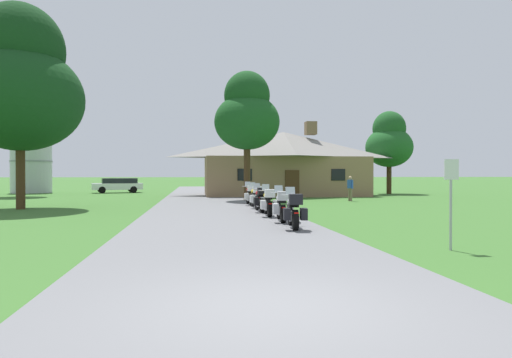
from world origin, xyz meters
name	(u,v)px	position (x,y,z in m)	size (l,w,h in m)	color
ground_plane	(212,205)	(0.00, 20.00, 0.00)	(500.00, 500.00, 0.00)	#386628
asphalt_driveway	(214,207)	(0.00, 18.00, 0.03)	(6.40, 80.00, 0.06)	slate
motorcycle_white_nearest_to_camera	(294,211)	(2.13, 8.19, 0.61)	(0.85, 2.08, 1.30)	black
motorcycle_silver_second_in_row	(282,207)	(2.16, 10.34, 0.61)	(0.81, 2.08, 1.30)	black
motorcycle_yellow_third_in_row	(268,203)	(2.02, 12.52, 0.61)	(0.76, 2.08, 1.30)	black
motorcycle_red_fourth_in_row	(260,200)	(2.00, 14.66, 0.61)	(0.73, 2.08, 1.30)	black
motorcycle_yellow_fifth_in_row	(256,197)	(2.09, 17.00, 0.61)	(0.76, 2.08, 1.30)	black
motorcycle_red_farthest_in_row	(250,195)	(2.08, 19.25, 0.61)	(0.73, 2.08, 1.30)	black
stone_lodge	(283,163)	(6.36, 31.21, 2.74)	(13.79, 7.23, 6.22)	#896B4C
bystander_blue_shirt_near_lodge	(350,187)	(9.24, 22.96, 0.93)	(0.33, 0.52, 1.67)	#75664C
metal_signpost_roadside	(451,193)	(4.99, 4.06, 1.35)	(0.36, 0.06, 2.14)	#9EA0A5
tree_left_far	(18,110)	(-15.12, 32.67, 6.93)	(4.34, 4.34, 9.81)	#422D19
tree_right_of_lodge	(389,142)	(16.54, 33.14, 4.73)	(4.24, 4.24, 7.53)	#422D19
tree_by_lodge_front	(247,114)	(2.45, 24.00, 5.77)	(4.36, 4.36, 8.66)	#422D19
tree_left_near	(20,84)	(-9.82, 18.53, 6.38)	(6.26, 6.26, 10.49)	#422D19
metal_silo_distant	(31,157)	(-16.55, 39.70, 3.48)	(3.76, 3.76, 6.96)	#B2B7BC
parked_white_suv_far_left	(118,185)	(-8.36, 38.70, 0.78)	(4.92, 2.97, 1.40)	silver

